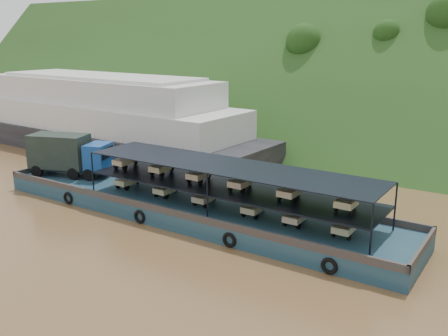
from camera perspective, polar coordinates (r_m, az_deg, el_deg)
The scene contains 4 objects.
ground at distance 38.27m, azimuth 0.03°, elevation -6.03°, with size 160.00×160.00×0.00m, color brown.
hillside at distance 70.07m, azimuth 16.46°, elevation 3.04°, with size 140.00×28.00×28.00m, color #1E3915.
cargo_barge at distance 40.05m, azimuth -5.92°, elevation -3.25°, with size 35.00×7.18×4.99m.
passenger_ferry at distance 63.18m, azimuth -13.77°, elevation 5.63°, with size 45.34×12.70×9.11m.
Camera 1 is at (19.65, -29.85, 13.69)m, focal length 40.00 mm.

